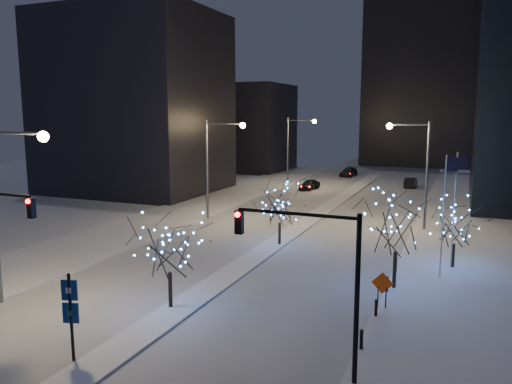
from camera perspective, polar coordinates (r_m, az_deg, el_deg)
The scene contains 24 objects.
ground at distance 24.85m, azimuth -15.03°, elevation -16.95°, with size 160.00×160.00×0.00m, color silver.
road at distance 55.38m, azimuth 7.61°, elevation -2.23°, with size 20.00×130.00×0.02m, color silver.
median at distance 50.65m, azimuth 6.13°, elevation -3.19°, with size 2.00×80.00×0.15m, color silver.
east_sidewalk at distance 39.00m, azimuth 23.46°, elevation -7.63°, with size 10.00×90.00×0.15m, color silver.
west_sidewalk at distance 47.99m, azimuth -13.74°, elevation -4.09°, with size 8.00×90.00×0.15m, color silver.
filler_west_near at distance 71.20m, azimuth -13.67°, elevation 9.79°, with size 22.00×18.00×24.00m, color black.
filler_west_far at distance 96.24m, azimuth -1.90°, elevation 7.39°, with size 18.00×16.00×16.00m, color black.
horizon_block at distance 110.26m, azimuth 19.00°, elevation 13.89°, with size 24.00×14.00×42.00m, color black.
street_lamp_w_near at distance 30.39m, azimuth -26.66°, elevation 0.01°, with size 4.40×0.56×10.00m.
street_lamp_w_mid at distance 50.23m, azimuth -4.58°, elevation 4.15°, with size 4.40×0.56×10.00m.
street_lamp_w_far at distance 73.30m, azimuth 4.43°, elevation 5.68°, with size 4.40×0.56×10.00m.
street_lamp_east at distance 47.85m, azimuth 17.93°, elevation 3.43°, with size 3.90×0.56×10.00m.
traffic_signal_east at distance 20.08m, azimuth 7.14°, elevation -8.41°, with size 5.26×0.43×7.00m.
flagpoles at distance 35.25m, azimuth 21.33°, elevation -1.32°, with size 1.35×2.60×8.00m.
bollards at distance 29.55m, azimuth 14.19°, elevation -11.35°, with size 0.16×12.16×0.90m.
car_near at distance 70.94m, azimuth 6.13°, elevation 0.86°, with size 1.72×4.27×1.45m, color black.
car_mid at distance 76.13m, azimuth 17.26°, elevation 1.05°, with size 1.52×4.37×1.44m, color black.
car_far at distance 86.82m, azimuth 10.55°, elevation 2.26°, with size 2.06×5.07×1.47m, color black.
holiday_tree_median_near at distance 27.60m, azimuth -9.91°, elevation -5.88°, with size 4.51×4.51×5.48m.
holiday_tree_median_far at distance 40.30m, azimuth 2.73°, elevation -1.46°, with size 4.89×4.89×5.08m.
holiday_tree_plaza_near at distance 31.26m, azimuth 15.77°, elevation -3.68°, with size 5.01×5.01×5.90m.
holiday_tree_plaza_far at distance 36.94m, azimuth 21.79°, elevation -3.39°, with size 5.01×5.01×4.80m.
wayfinding_sign at distance 23.46m, azimuth -20.44°, elevation -12.30°, with size 0.70×0.29×3.99m.
construction_sign at distance 28.62m, azimuth 14.24°, elevation -10.41°, with size 1.22×0.06×2.02m.
Camera 1 is at (13.99, -17.49, 10.76)m, focal length 35.00 mm.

